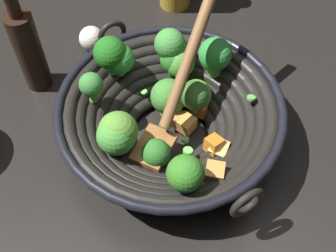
% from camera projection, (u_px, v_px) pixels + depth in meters
% --- Properties ---
extents(ground_plane, '(4.00, 4.00, 0.00)m').
position_uv_depth(ground_plane, '(170.00, 139.00, 0.74)').
color(ground_plane, black).
extents(wok, '(0.36, 0.37, 0.25)m').
position_uv_depth(wok, '(169.00, 114.00, 0.69)').
color(wok, black).
rests_on(wok, ground).
extents(soy_sauce_bottle, '(0.05, 0.05, 0.21)m').
position_uv_depth(soy_sauce_bottle, '(27.00, 50.00, 0.74)').
color(soy_sauce_bottle, black).
rests_on(soy_sauce_bottle, ground).
extents(garlic_bulb, '(0.05, 0.05, 0.05)m').
position_uv_depth(garlic_bulb, '(91.00, 38.00, 0.84)').
color(garlic_bulb, silver).
rests_on(garlic_bulb, ground).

